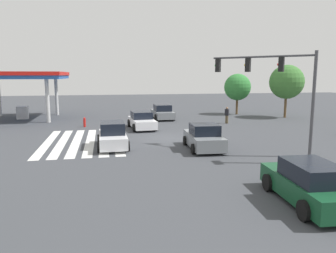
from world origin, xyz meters
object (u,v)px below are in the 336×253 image
pedestrian (227,114)px  tree_corner_a (237,87)px  car_0 (142,121)px  car_2 (113,136)px  tree_corner_b (287,82)px  car_3 (204,138)px  car_6 (162,112)px  traffic_signal_mast (274,78)px  fire_hydrant (85,122)px  car_1 (308,184)px

pedestrian → tree_corner_a: bearing=-161.8°
car_0 → tree_corner_a: size_ratio=0.95×
car_0 → car_2: 7.54m
tree_corner_a → tree_corner_b: tree_corner_b is taller
car_3 → car_6: 14.53m
car_0 → car_6: (-5.88, 2.83, 0.01)m
car_2 → pedestrian: size_ratio=2.62×
traffic_signal_mast → fire_hydrant: (-11.99, -11.66, -3.99)m
car_1 → fire_hydrant: bearing=28.4°
pedestrian → car_1: bearing=35.1°
car_1 → fire_hydrant: 21.66m
car_3 → pedestrian: 11.51m
car_0 → car_1: bearing=8.3°
car_0 → fire_hydrant: bearing=-114.6°
car_0 → car_1: car_1 is taller
car_2 → pedestrian: car_2 is taller
traffic_signal_mast → car_6: (-16.04, -3.88, -3.73)m
car_1 → car_2: car_2 is taller
car_2 → car_6: 14.05m
car_1 → pedestrian: (-19.40, 4.37, 0.14)m
pedestrian → fire_hydrant: pedestrian is taller
pedestrian → tree_corner_a: size_ratio=0.33×
car_2 → tree_corner_a: size_ratio=0.87×
traffic_signal_mast → car_3: size_ratio=1.41×
car_1 → traffic_signal_mast: bearing=-15.3°
car_2 → tree_corner_b: size_ratio=0.73×
car_1 → fire_hydrant: car_1 is taller
car_3 → pedestrian: size_ratio=2.64×
traffic_signal_mast → car_0: 12.74m
fire_hydrant → car_2: bearing=14.3°
traffic_signal_mast → tree_corner_a: size_ratio=1.25×
car_6 → tree_corner_a: 9.99m
car_1 → car_6: 23.80m
car_1 → car_2: bearing=35.6°
car_0 → pedestrian: bearing=95.9°
fire_hydrant → car_3: bearing=36.9°
fire_hydrant → tree_corner_b: bearing=97.0°
car_0 → car_6: 6.52m
car_1 → pedestrian: 19.88m
traffic_signal_mast → car_1: bearing=115.6°
tree_corner_a → pedestrian: bearing=-29.6°
fire_hydrant → pedestrian: bearing=88.6°
tree_corner_a → fire_hydrant: tree_corner_a is taller
car_2 → fire_hydrant: bearing=-166.5°
car_3 → fire_hydrant: bearing=39.9°
car_2 → car_3: (1.61, 5.62, -0.04)m
car_1 → tree_corner_b: bearing=-24.6°
pedestrian → fire_hydrant: (-0.34, -13.30, -0.45)m
car_0 → tree_corner_a: bearing=119.9°
car_3 → fire_hydrant: car_3 is taller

